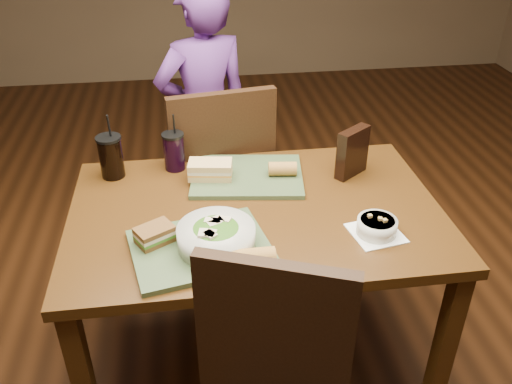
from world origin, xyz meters
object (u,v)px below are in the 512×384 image
(diner, at_px, (205,117))
(baguette_far, at_px, (282,169))
(sandwich_far, at_px, (210,170))
(baguette_near, at_px, (253,259))
(cup_berry, at_px, (174,151))
(tray_far, at_px, (247,176))
(salad_bowl, at_px, (216,236))
(chair_far, at_px, (223,179))
(tray_near, at_px, (201,248))
(soup_bowl, at_px, (377,226))
(sandwich_near, at_px, (155,235))
(cup_cola, at_px, (111,156))
(dining_table, at_px, (256,230))
(chip_bag, at_px, (352,152))

(diner, relative_size, baguette_far, 12.78)
(sandwich_far, distance_m, baguette_near, 0.56)
(diner, relative_size, cup_berry, 5.82)
(tray_far, distance_m, salad_bowl, 0.47)
(chair_far, height_order, tray_near, chair_far)
(chair_far, bearing_deg, tray_near, -99.81)
(chair_far, height_order, tray_far, chair_far)
(soup_bowl, height_order, baguette_far, baguette_far)
(baguette_near, xyz_separation_m, cup_berry, (-0.22, 0.67, 0.03))
(tray_far, bearing_deg, baguette_near, -95.24)
(chair_far, bearing_deg, baguette_near, -88.57)
(chair_far, height_order, sandwich_near, chair_far)
(chair_far, bearing_deg, cup_berry, -135.29)
(chair_far, relative_size, cup_cola, 3.96)
(baguette_far, bearing_deg, tray_far, 169.74)
(sandwich_near, xyz_separation_m, sandwich_far, (0.20, 0.38, 0.01))
(tray_far, height_order, baguette_near, baguette_near)
(sandwich_far, bearing_deg, dining_table, -56.17)
(dining_table, relative_size, diner, 0.96)
(tray_near, bearing_deg, diner, 86.22)
(salad_bowl, relative_size, cup_cola, 0.94)
(salad_bowl, distance_m, cup_cola, 0.64)
(soup_bowl, bearing_deg, baguette_near, -162.12)
(soup_bowl, xyz_separation_m, cup_cola, (-0.88, 0.51, 0.06))
(tray_far, distance_m, soup_bowl, 0.56)
(baguette_far, bearing_deg, chair_far, 121.22)
(diner, xyz_separation_m, chip_bag, (0.53, -0.79, 0.17))
(chair_far, distance_m, tray_near, 0.78)
(sandwich_near, distance_m, baguette_near, 0.34)
(tray_near, xyz_separation_m, cup_cola, (-0.31, 0.52, 0.08))
(baguette_far, height_order, chip_bag, chip_bag)
(dining_table, height_order, sandwich_near, sandwich_near)
(salad_bowl, bearing_deg, cup_cola, 124.28)
(tray_near, height_order, chip_bag, chip_bag)
(dining_table, distance_m, chip_bag, 0.48)
(chair_far, xyz_separation_m, tray_far, (0.07, -0.32, 0.19))
(sandwich_near, height_order, sandwich_far, sandwich_far)
(tray_near, xyz_separation_m, baguette_far, (0.33, 0.40, 0.04))
(sandwich_far, distance_m, baguette_far, 0.27)
(chair_far, height_order, cup_berry, chair_far)
(chip_bag, bearing_deg, tray_near, 177.33)
(diner, bearing_deg, tray_far, 81.31)
(tray_near, relative_size, cup_cola, 1.63)
(soup_bowl, bearing_deg, chair_far, 121.25)
(tray_far, height_order, baguette_far, baguette_far)
(sandwich_near, distance_m, sandwich_far, 0.43)
(sandwich_near, relative_size, chip_bag, 0.73)
(sandwich_far, bearing_deg, baguette_far, -4.21)
(sandwich_far, xyz_separation_m, baguette_far, (0.27, -0.02, -0.01))
(soup_bowl, bearing_deg, dining_table, 151.48)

